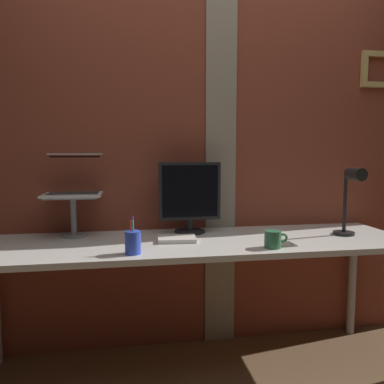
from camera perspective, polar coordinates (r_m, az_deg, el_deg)
ground_plane at (r=2.20m, az=4.04°, el=-27.16°), size 6.00×6.00×0.00m
brick_wall_back at (r=2.32m, az=1.50°, el=7.98°), size 3.04×0.16×2.56m
desk at (r=2.00m, az=0.47°, el=-9.33°), size 2.34×0.64×0.74m
monitor at (r=2.14m, az=-0.35°, el=-0.42°), size 0.36×0.18×0.41m
laptop_stand at (r=2.15m, az=-17.97°, el=-2.55°), size 0.28×0.22×0.23m
laptop at (r=2.20m, az=-17.80°, el=1.30°), size 0.31×0.30×0.24m
desk_lamp at (r=2.21m, az=23.48°, el=-0.28°), size 0.12×0.20×0.39m
pen_cup at (r=1.73m, az=-9.17°, el=-7.71°), size 0.07×0.07×0.17m
coffee_mug at (r=1.86m, az=12.52°, el=-7.18°), size 0.12×0.08×0.08m
paper_clutter_stack at (r=1.96m, az=-2.36°, el=-7.30°), size 0.21×0.16×0.02m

